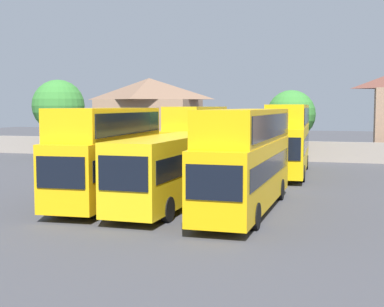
% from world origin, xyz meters
% --- Properties ---
extents(ground, '(140.00, 140.00, 0.00)m').
position_xyz_m(ground, '(0.00, 18.00, 0.00)').
color(ground, '#424247').
extents(depot_boundary_wall, '(56.00, 0.50, 1.80)m').
position_xyz_m(depot_boundary_wall, '(0.00, 24.67, 0.90)').
color(depot_boundary_wall, gray).
rests_on(depot_boundary_wall, ground).
extents(bus_1, '(3.15, 10.37, 4.86)m').
position_xyz_m(bus_1, '(-3.53, -0.06, 2.74)').
color(bus_1, '#F4B40F').
rests_on(bus_1, ground).
extents(bus_2, '(2.63, 10.66, 3.48)m').
position_xyz_m(bus_2, '(-0.21, -0.17, 1.99)').
color(bus_2, yellow).
rests_on(bus_2, ground).
extents(bus_3, '(2.57, 12.00, 4.81)m').
position_xyz_m(bus_3, '(3.60, 0.02, 2.71)').
color(bus_3, '#EDAF0C').
rests_on(bus_3, ground).
extents(bus_4, '(3.05, 11.54, 4.91)m').
position_xyz_m(bus_4, '(-3.10, 14.48, 2.77)').
color(bus_4, yellow).
rests_on(bus_4, ground).
extents(bus_5, '(2.77, 11.75, 3.30)m').
position_xyz_m(bus_5, '(0.68, 15.06, 1.89)').
color(bus_5, '#F4AD14').
rests_on(bus_5, ground).
extents(bus_6, '(3.25, 12.17, 5.06)m').
position_xyz_m(bus_6, '(3.77, 14.64, 2.85)').
color(bus_6, yellow).
rests_on(bus_6, ground).
extents(house_terrace_left, '(10.68, 7.73, 8.02)m').
position_xyz_m(house_terrace_left, '(-13.63, 31.44, 4.09)').
color(house_terrace_left, '#9E7A60').
rests_on(house_terrace_left, ground).
extents(tree_behind_wall, '(4.59, 4.59, 6.47)m').
position_xyz_m(tree_behind_wall, '(2.42, 27.17, 4.15)').
color(tree_behind_wall, brown).
rests_on(tree_behind_wall, ground).
extents(tree_right_of_lot, '(5.00, 5.00, 7.49)m').
position_xyz_m(tree_right_of_lot, '(-19.19, 21.67, 4.97)').
color(tree_right_of_lot, brown).
rests_on(tree_right_of_lot, ground).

